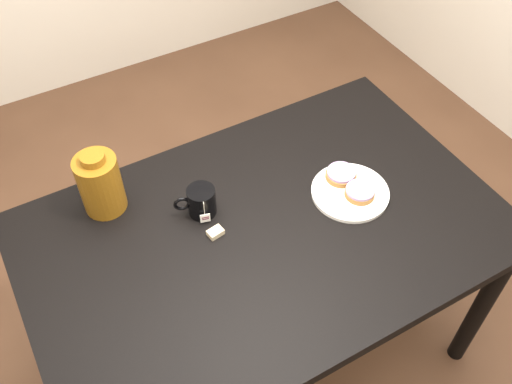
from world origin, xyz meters
TOP-DOWN VIEW (x-y plane):
  - ground_plane at (0.00, 0.00)m, footprint 4.00×4.00m
  - table at (0.00, 0.00)m, footprint 1.40×0.90m
  - plate at (0.30, -0.01)m, footprint 0.24×0.24m
  - bagel_back at (0.31, 0.05)m, footprint 0.11×0.11m
  - bagel_front at (0.31, -0.04)m, footprint 0.11×0.11m
  - mug at (-0.13, 0.15)m, footprint 0.13×0.10m
  - teabag_pouch at (-0.14, 0.06)m, footprint 0.05×0.04m
  - bagel_package at (-0.38, 0.32)m, footprint 0.14×0.14m

SIDE VIEW (x-z plane):
  - ground_plane at x=0.00m, z-range 0.00..0.00m
  - table at x=0.00m, z-range 0.29..1.04m
  - teabag_pouch at x=-0.14m, z-range 0.75..0.77m
  - plate at x=0.30m, z-range 0.75..0.77m
  - bagel_back at x=0.31m, z-range 0.76..0.79m
  - bagel_front at x=0.31m, z-range 0.76..0.79m
  - mug at x=-0.13m, z-range 0.75..0.84m
  - bagel_package at x=-0.38m, z-range 0.74..0.96m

